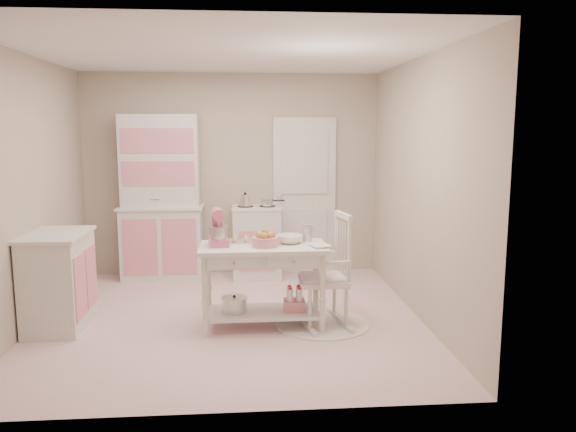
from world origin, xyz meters
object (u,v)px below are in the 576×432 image
object	(u,v)px
work_table	(263,286)
bread_basket	(265,242)
stove	(257,242)
base_cabinet	(59,280)
stand_mixer	(218,228)
hutch	(161,197)
rocking_chair	(323,269)

from	to	relation	value
work_table	bread_basket	xyz separation A→B (m)	(0.02, -0.05, 0.45)
stove	base_cabinet	bearing A→B (deg)	-138.71
stand_mixer	bread_basket	bearing A→B (deg)	-17.14
work_table	bread_basket	world-z (taller)	bread_basket
stand_mixer	bread_basket	world-z (taller)	stand_mixer
base_cabinet	stand_mixer	bearing A→B (deg)	-4.68
stove	stand_mixer	xyz separation A→B (m)	(-0.40, -1.83, 0.51)
base_cabinet	bread_basket	bearing A→B (deg)	-5.66
hutch	rocking_chair	bearing A→B (deg)	-46.48
base_cabinet	bread_basket	xyz separation A→B (m)	(1.97, -0.20, 0.39)
rocking_chair	bread_basket	distance (m)	0.63
hutch	stove	world-z (taller)	hutch
stove	hutch	bearing A→B (deg)	177.61
hutch	base_cabinet	size ratio (longest dim) A/B	2.26
hutch	stove	distance (m)	1.33
work_table	bread_basket	bearing A→B (deg)	-68.20
hutch	work_table	size ratio (longest dim) A/B	1.73
rocking_chair	work_table	xyz separation A→B (m)	(-0.58, -0.01, -0.15)
rocking_chair	work_table	distance (m)	0.60
stand_mixer	bread_basket	xyz separation A→B (m)	(0.44, -0.07, -0.12)
stove	work_table	distance (m)	1.85
stove	bread_basket	xyz separation A→B (m)	(0.04, -1.90, 0.39)
hutch	work_table	xyz separation A→B (m)	(1.22, -1.90, -0.64)
base_cabinet	rocking_chair	distance (m)	2.54
rocking_chair	work_table	size ratio (longest dim) A/B	0.92
stove	work_table	size ratio (longest dim) A/B	0.77
stove	base_cabinet	xyz separation A→B (m)	(-1.94, -1.70, 0.00)
rocking_chair	work_table	world-z (taller)	rocking_chair
bread_basket	base_cabinet	bearing A→B (deg)	174.34
stove	base_cabinet	size ratio (longest dim) A/B	1.00
work_table	stand_mixer	bearing A→B (deg)	177.27
stand_mixer	stove	bearing A→B (deg)	69.43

